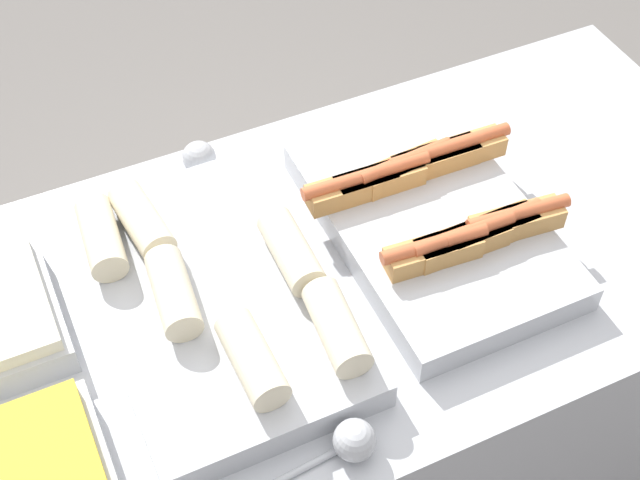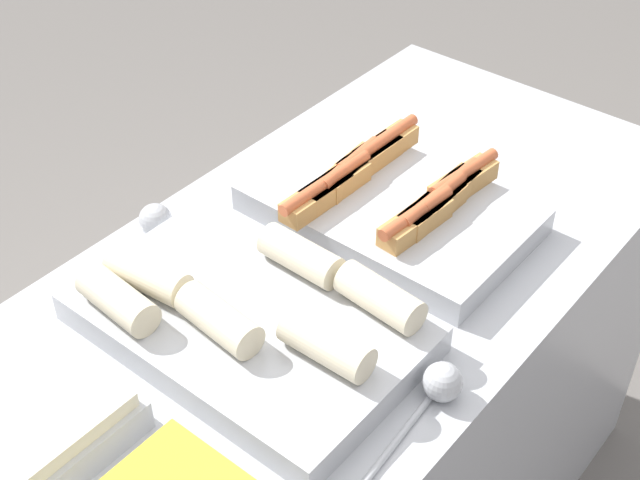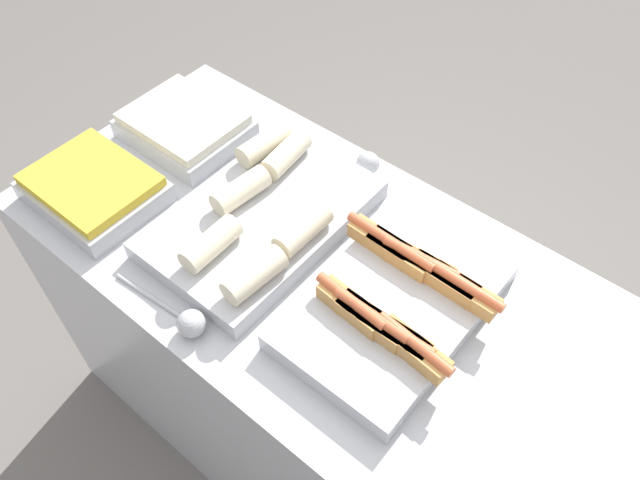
# 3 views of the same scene
# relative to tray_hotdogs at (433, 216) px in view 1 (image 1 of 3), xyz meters

# --- Properties ---
(counter) EXTENTS (1.51, 0.71, 0.87)m
(counter) POSITION_rel_tray_hotdogs_xyz_m (-0.18, -0.00, -0.47)
(counter) COLOR #B7BABF
(counter) RESTS_ON ground_plane
(tray_hotdogs) EXTENTS (0.37, 0.48, 0.10)m
(tray_hotdogs) POSITION_rel_tray_hotdogs_xyz_m (0.00, 0.00, 0.00)
(tray_hotdogs) COLOR #B7BABF
(tray_hotdogs) RESTS_ON counter
(tray_wraps) EXTENTS (0.33, 0.52, 0.11)m
(tray_wraps) POSITION_rel_tray_hotdogs_xyz_m (-0.37, -0.00, -0.00)
(tray_wraps) COLOR #B7BABF
(tray_wraps) RESTS_ON counter
(serving_spoon_near) EXTENTS (0.26, 0.06, 0.06)m
(serving_spoon_near) POSITION_rel_tray_hotdogs_xyz_m (-0.30, -0.30, -0.01)
(serving_spoon_near) COLOR #B2B5BA
(serving_spoon_near) RESTS_ON counter
(serving_spoon_far) EXTENTS (0.25, 0.06, 0.06)m
(serving_spoon_far) POSITION_rel_tray_hotdogs_xyz_m (-0.30, 0.29, -0.01)
(serving_spoon_far) COLOR #B2B5BA
(serving_spoon_far) RESTS_ON counter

